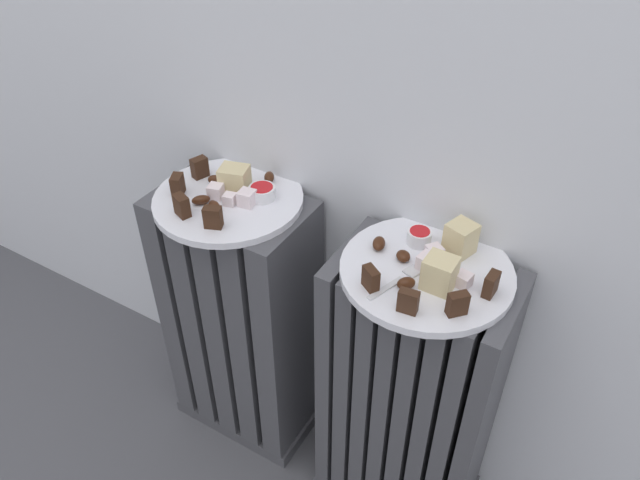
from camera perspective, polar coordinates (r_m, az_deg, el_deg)
radiator_left at (r=1.21m, az=-7.25°, el=-7.67°), size 0.28×0.17×0.56m
radiator_right at (r=1.10m, az=8.21°, el=-14.44°), size 0.28×0.17×0.56m
plate_left at (r=1.02m, az=-8.54°, el=3.74°), size 0.25×0.25×0.01m
plate_right at (r=0.88m, az=9.89°, el=-2.91°), size 0.25×0.25×0.01m
dark_cake_slice_left_0 at (r=1.07m, az=-11.16°, el=6.65°), size 0.02×0.03×0.04m
dark_cake_slice_left_1 at (r=1.03m, az=-13.14°, el=5.01°), size 0.03×0.03×0.04m
dark_cake_slice_left_2 at (r=0.98m, az=-12.77°, el=3.14°), size 0.03×0.03×0.04m
dark_cake_slice_left_3 at (r=0.95m, az=-9.96°, el=2.10°), size 0.03×0.03×0.04m
marble_cake_slice_left_0 at (r=1.03m, az=-7.98°, el=5.71°), size 0.06×0.05×0.04m
turkish_delight_left_0 at (r=1.02m, az=-9.69°, el=4.50°), size 0.03×0.03×0.02m
turkish_delight_left_1 at (r=0.99m, az=-6.84°, el=3.91°), size 0.03×0.03×0.03m
turkish_delight_left_2 at (r=1.00m, az=-8.41°, el=3.78°), size 0.02×0.02×0.02m
medjool_date_left_0 at (r=1.05m, az=-9.78°, el=5.56°), size 0.03×0.02×0.02m
medjool_date_left_1 at (r=1.04m, az=-4.77°, el=5.84°), size 0.03×0.03×0.02m
medjool_date_left_2 at (r=1.01m, az=-11.04°, el=3.69°), size 0.03×0.03×0.02m
medjool_date_left_3 at (r=0.98m, az=-9.79°, el=3.11°), size 0.03×0.03×0.02m
jam_bowl_left at (r=1.00m, az=-5.43°, el=4.50°), size 0.04×0.04×0.02m
dark_cake_slice_right_0 at (r=0.83m, az=4.75°, el=-3.61°), size 0.03×0.03×0.03m
dark_cake_slice_right_1 at (r=0.80m, az=8.22°, el=-5.69°), size 0.03×0.02×0.03m
dark_cake_slice_right_2 at (r=0.81m, az=12.70°, el=-5.83°), size 0.03×0.03×0.03m
dark_cake_slice_right_3 at (r=0.85m, az=15.66°, el=-4.00°), size 0.02×0.03×0.03m
marble_cake_slice_right_0 at (r=0.84m, az=11.09°, el=-3.06°), size 0.04×0.04×0.05m
marble_cake_slice_right_1 at (r=0.90m, az=12.97°, el=0.14°), size 0.05×0.05×0.05m
turkish_delight_right_0 at (r=0.87m, az=9.97°, el=-2.11°), size 0.03×0.03×0.02m
turkish_delight_right_1 at (r=0.89m, az=10.60°, el=-1.21°), size 0.03×0.03×0.02m
turkish_delight_right_2 at (r=0.88m, az=11.64°, el=-2.26°), size 0.02×0.02×0.02m
turkish_delight_right_3 at (r=0.86m, az=13.23°, el=-3.65°), size 0.02×0.02×0.02m
medjool_date_right_0 at (r=0.90m, az=5.51°, el=-0.33°), size 0.03×0.03×0.02m
medjool_date_right_1 at (r=0.88m, az=7.77°, el=-1.50°), size 0.03×0.03×0.01m
medjool_date_right_2 at (r=0.84m, az=8.03°, el=-4.02°), size 0.03×0.03×0.02m
jam_bowl_right at (r=0.91m, az=9.24°, el=0.35°), size 0.04×0.04×0.02m
fork at (r=0.85m, az=7.30°, el=-3.76°), size 0.04×0.10×0.00m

